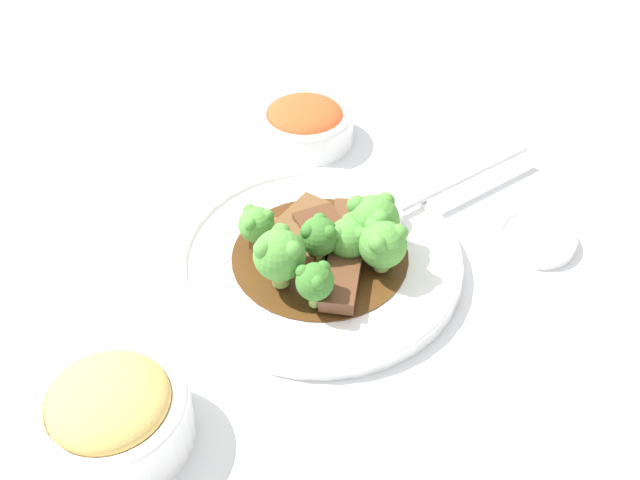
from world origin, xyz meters
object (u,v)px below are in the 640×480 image
object	(u,v)px
beef_strip_4	(303,215)
broccoli_floret_3	(319,236)
broccoli_floret_4	(256,224)
beef_strip_3	(340,279)
broccoli_floret_0	(279,254)
broccoli_floret_5	(315,281)
broccoli_floret_6	(349,238)
beef_strip_2	(351,223)
beef_strip_1	(289,240)
broccoli_floret_1	(383,244)
side_bowl_appetizer	(113,414)
main_plate	(320,259)
beef_strip_0	(322,229)
broccoli_floret_2	(374,219)
side_bowl_kimchi	(305,123)
serving_spoon	(395,210)
sauce_dish	(536,238)

from	to	relation	value
beef_strip_4	broccoli_floret_3	world-z (taller)	broccoli_floret_3
broccoli_floret_3	broccoli_floret_4	xyz separation A→B (m)	(0.04, -0.04, -0.00)
beef_strip_3	broccoli_floret_0	distance (m)	0.06
broccoli_floret_5	broccoli_floret_6	world-z (taller)	broccoli_floret_5
beef_strip_2	broccoli_floret_4	distance (m)	0.09
beef_strip_1	beef_strip_3	size ratio (longest dim) A/B	0.95
beef_strip_2	beef_strip_4	distance (m)	0.05
beef_strip_3	broccoli_floret_3	distance (m)	0.04
broccoli_floret_0	broccoli_floret_3	distance (m)	0.04
beef_strip_3	beef_strip_4	xyz separation A→B (m)	(-0.01, -0.09, -0.00)
broccoli_floret_1	beef_strip_2	bearing A→B (deg)	-91.08
beef_strip_2	side_bowl_appetizer	world-z (taller)	side_bowl_appetizer
main_plate	beef_strip_4	bearing A→B (deg)	-96.32
beef_strip_0	broccoli_floret_3	size ratio (longest dim) A/B	1.05
beef_strip_0	beef_strip_1	distance (m)	0.03
beef_strip_4	broccoli_floret_0	world-z (taller)	broccoli_floret_0
broccoli_floret_2	side_bowl_kimchi	xyz separation A→B (m)	(-0.03, -0.20, -0.03)
beef_strip_4	broccoli_floret_1	distance (m)	0.10
beef_strip_0	serving_spoon	distance (m)	0.08
main_plate	sauce_dish	xyz separation A→B (m)	(-0.20, 0.06, -0.00)
beef_strip_3	broccoli_floret_3	size ratio (longest dim) A/B	1.66
main_plate	broccoli_floret_2	size ratio (longest dim) A/B	4.88
broccoli_floret_2	sauce_dish	distance (m)	0.17
beef_strip_0	broccoli_floret_0	bearing A→B (deg)	34.42
broccoli_floret_1	broccoli_floret_6	bearing A→B (deg)	-50.85
beef_strip_2	broccoli_floret_0	xyz separation A→B (m)	(0.09, 0.04, 0.03)
main_plate	broccoli_floret_6	bearing A→B (deg)	140.89
beef_strip_3	side_bowl_appetizer	size ratio (longest dim) A/B	0.68
beef_strip_2	broccoli_floret_5	xyz separation A→B (m)	(0.07, 0.08, 0.02)
broccoli_floret_3	side_bowl_appetizer	size ratio (longest dim) A/B	0.41
side_bowl_kimchi	sauce_dish	size ratio (longest dim) A/B	1.42
main_plate	broccoli_floret_4	size ratio (longest dim) A/B	6.43
serving_spoon	beef_strip_0	bearing A→B (deg)	-3.12
beef_strip_1	broccoli_floret_5	size ratio (longest dim) A/B	1.69
beef_strip_3	broccoli_floret_0	size ratio (longest dim) A/B	1.37
broccoli_floret_6	side_bowl_appetizer	world-z (taller)	side_bowl_appetizer
broccoli_floret_2	broccoli_floret_6	size ratio (longest dim) A/B	1.30
beef_strip_1	beef_strip_4	bearing A→B (deg)	-133.51
serving_spoon	broccoli_floret_6	bearing A→B (deg)	25.49
broccoli_floret_3	broccoli_floret_0	bearing A→B (deg)	15.28
broccoli_floret_2	sauce_dish	xyz separation A→B (m)	(-0.15, 0.05, -0.04)
beef_strip_4	broccoli_floret_4	size ratio (longest dim) A/B	1.45
beef_strip_1	broccoli_floret_4	world-z (taller)	broccoli_floret_4
beef_strip_2	broccoli_floret_4	bearing A→B (deg)	-9.51
beef_strip_1	beef_strip_4	distance (m)	0.04
broccoli_floret_6	side_bowl_appetizer	xyz separation A→B (m)	(0.24, 0.09, -0.01)
main_plate	broccoli_floret_4	world-z (taller)	broccoli_floret_4
beef_strip_2	side_bowl_kimchi	bearing A→B (deg)	-100.20
side_bowl_kimchi	broccoli_floret_5	bearing A→B (deg)	67.18
broccoli_floret_4	side_bowl_kimchi	bearing A→B (deg)	-127.43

